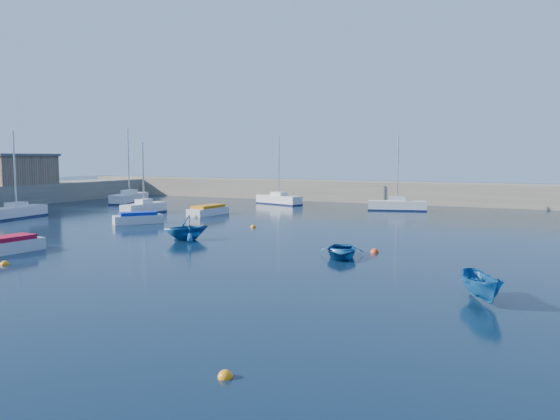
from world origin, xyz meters
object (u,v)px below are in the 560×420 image
at_px(sailboat_3, 144,208).
at_px(dinghy_left, 186,228).
at_px(motorboat_2, 208,210).
at_px(dinghy_right, 482,287).
at_px(brick_shed_a, 14,170).
at_px(sailboat_2, 17,212).
at_px(motorboat_1, 138,218).
at_px(sailboat_6, 397,205).
at_px(motorboat_0, 5,245).
at_px(sailboat_4, 129,198).
at_px(sailboat_5, 279,199).
at_px(dinghy_center, 341,251).

bearing_deg(sailboat_3, dinghy_left, -40.34).
bearing_deg(motorboat_2, dinghy_right, -35.41).
distance_m(brick_shed_a, dinghy_right, 60.09).
distance_m(sailboat_2, motorboat_1, 13.30).
bearing_deg(sailboat_6, motorboat_0, 142.92).
xyz_separation_m(sailboat_4, sailboat_5, (17.78, 6.20, -0.04)).
distance_m(brick_shed_a, motorboat_0, 37.51).
relative_size(sailboat_5, motorboat_0, 1.80).
height_order(sailboat_5, motorboat_2, sailboat_5).
distance_m(motorboat_2, dinghy_center, 25.15).
relative_size(sailboat_4, dinghy_right, 3.05).
relative_size(motorboat_0, motorboat_2, 0.93).
bearing_deg(sailboat_2, sailboat_3, 38.70).
distance_m(sailboat_5, motorboat_0, 37.59).
height_order(brick_shed_a, sailboat_6, sailboat_6).
distance_m(sailboat_5, motorboat_2, 14.22).
relative_size(motorboat_2, dinghy_center, 1.37).
bearing_deg(motorboat_2, motorboat_1, -96.33).
relative_size(motorboat_1, dinghy_right, 1.35).
bearing_deg(motorboat_1, sailboat_3, 164.68).
xyz_separation_m(sailboat_5, dinghy_right, (26.78, -36.82, -0.01)).
bearing_deg(sailboat_5, dinghy_center, -129.40).
height_order(sailboat_6, dinghy_center, sailboat_6).
relative_size(sailboat_6, motorboat_0, 1.75).
distance_m(motorboat_2, dinghy_right, 35.70).
relative_size(motorboat_2, dinghy_left, 1.52).
xyz_separation_m(sailboat_5, sailboat_6, (14.80, -1.53, -0.02)).
height_order(brick_shed_a, dinghy_center, brick_shed_a).
relative_size(sailboat_6, dinghy_left, 2.49).
bearing_deg(sailboat_6, dinghy_right, -176.29).
bearing_deg(dinghy_center, dinghy_left, 154.64).
bearing_deg(motorboat_1, sailboat_4, 171.24).
bearing_deg(sailboat_6, sailboat_4, 83.12).
xyz_separation_m(dinghy_center, dinghy_left, (-11.81, 1.60, 0.48)).
relative_size(sailboat_2, dinghy_left, 2.53).
bearing_deg(dinghy_left, sailboat_2, -160.72).
bearing_deg(dinghy_center, sailboat_6, 79.94).
distance_m(dinghy_left, dinghy_right, 21.63).
xyz_separation_m(motorboat_0, motorboat_1, (-2.58, 14.87, 0.00)).
height_order(sailboat_3, dinghy_center, sailboat_3).
xyz_separation_m(sailboat_3, sailboat_4, (-10.32, 9.64, 0.05)).
xyz_separation_m(brick_shed_a, sailboat_6, (43.47, 12.38, -3.53)).
bearing_deg(dinghy_center, motorboat_2, 122.98).
xyz_separation_m(motorboat_1, motorboat_2, (1.54, 8.53, -0.01)).
height_order(sailboat_2, motorboat_2, sailboat_2).
distance_m(motorboat_2, dinghy_left, 16.26).
bearing_deg(sailboat_4, brick_shed_a, -159.73).
height_order(sailboat_5, dinghy_center, sailboat_5).
distance_m(sailboat_2, sailboat_4, 18.11).
height_order(brick_shed_a, motorboat_2, brick_shed_a).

